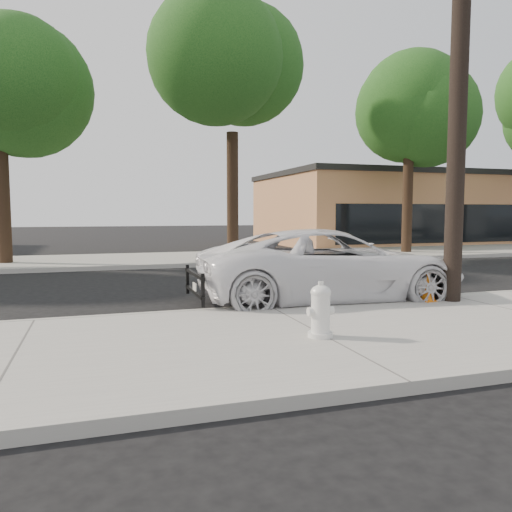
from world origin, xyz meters
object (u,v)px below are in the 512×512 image
at_px(utility_pole, 459,62).
at_px(police_cruiser, 330,266).
at_px(traffic_cone, 428,284).
at_px(fire_hydrant, 321,312).

height_order(utility_pole, police_cruiser, utility_pole).
bearing_deg(traffic_cone, utility_pole, -14.98).
bearing_deg(police_cruiser, utility_pole, -120.27).
relative_size(utility_pole, fire_hydrant, 12.39).
bearing_deg(fire_hydrant, utility_pole, 27.99).
relative_size(police_cruiser, fire_hydrant, 7.58).
height_order(utility_pole, fire_hydrant, utility_pole).
height_order(police_cruiser, fire_hydrant, police_cruiser).
relative_size(police_cruiser, traffic_cone, 8.34).
bearing_deg(traffic_cone, police_cruiser, 141.20).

